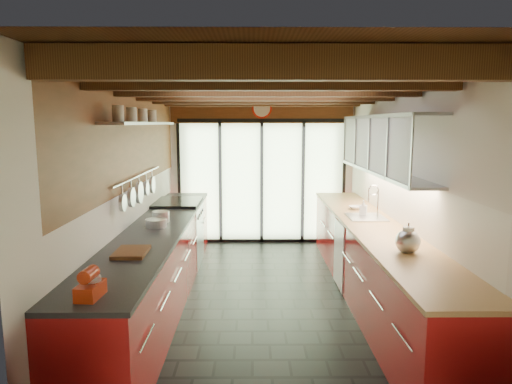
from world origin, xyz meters
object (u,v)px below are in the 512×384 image
at_px(paper_towel, 408,240).
at_px(soap_bottle, 363,208).
at_px(stand_mixer, 91,285).
at_px(bowl, 356,208).
at_px(kettle, 408,240).

bearing_deg(paper_towel, soap_bottle, 90.00).
relative_size(stand_mixer, bowl, 1.34).
relative_size(stand_mixer, soap_bottle, 1.25).
bearing_deg(bowl, kettle, -90.00).
distance_m(soap_bottle, bowl, 0.44).
bearing_deg(bowl, soap_bottle, -90.00).
bearing_deg(stand_mixer, paper_towel, 23.00).
distance_m(paper_towel, bowl, 2.14).
xyz_separation_m(stand_mixer, paper_towel, (2.54, 1.08, 0.03)).
relative_size(kettle, paper_towel, 1.11).
height_order(stand_mixer, bowl, stand_mixer).
relative_size(kettle, soap_bottle, 1.58).
xyz_separation_m(stand_mixer, bowl, (2.54, 3.21, -0.06)).
bearing_deg(soap_bottle, kettle, -90.00).
height_order(paper_towel, bowl, paper_towel).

